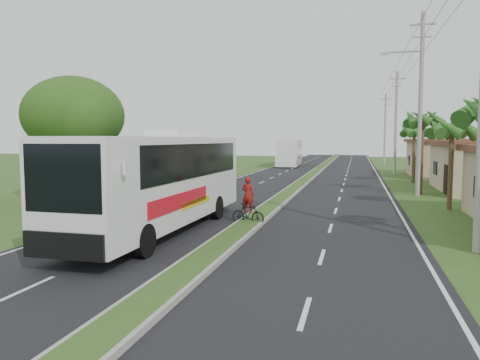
# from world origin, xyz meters

# --- Properties ---
(ground) EXTENTS (180.00, 180.00, 0.00)m
(ground) POSITION_xyz_m (0.00, 0.00, 0.00)
(ground) COLOR #314F1D
(ground) RESTS_ON ground
(road_asphalt) EXTENTS (14.00, 160.00, 0.02)m
(road_asphalt) POSITION_xyz_m (0.00, 20.00, 0.01)
(road_asphalt) COLOR black
(road_asphalt) RESTS_ON ground
(median_strip) EXTENTS (1.20, 160.00, 0.18)m
(median_strip) POSITION_xyz_m (0.00, 20.00, 0.10)
(median_strip) COLOR gray
(median_strip) RESTS_ON ground
(lane_edge_left) EXTENTS (0.12, 160.00, 0.01)m
(lane_edge_left) POSITION_xyz_m (-6.70, 20.00, 0.00)
(lane_edge_left) COLOR silver
(lane_edge_left) RESTS_ON ground
(lane_edge_right) EXTENTS (0.12, 160.00, 0.01)m
(lane_edge_right) POSITION_xyz_m (6.70, 20.00, 0.00)
(lane_edge_right) COLOR silver
(lane_edge_right) RESTS_ON ground
(shop_far) EXTENTS (8.60, 11.60, 3.82)m
(shop_far) POSITION_xyz_m (14.00, 36.00, 1.93)
(shop_far) COLOR tan
(shop_far) RESTS_ON ground
(palm_verge_b) EXTENTS (2.40, 2.40, 5.05)m
(palm_verge_b) POSITION_xyz_m (9.40, 12.00, 4.36)
(palm_verge_b) COLOR #473321
(palm_verge_b) RESTS_ON ground
(palm_verge_c) EXTENTS (2.40, 2.40, 5.85)m
(palm_verge_c) POSITION_xyz_m (8.80, 19.00, 5.12)
(palm_verge_c) COLOR #473321
(palm_verge_c) RESTS_ON ground
(palm_verge_d) EXTENTS (2.40, 2.40, 5.25)m
(palm_verge_d) POSITION_xyz_m (9.30, 28.00, 4.55)
(palm_verge_d) COLOR #473321
(palm_verge_d) RESTS_ON ground
(shade_tree) EXTENTS (6.30, 6.00, 7.54)m
(shade_tree) POSITION_xyz_m (-12.11, 10.02, 5.03)
(shade_tree) COLOR #473321
(shade_tree) RESTS_ON ground
(utility_pole_b) EXTENTS (3.20, 0.28, 12.00)m
(utility_pole_b) POSITION_xyz_m (8.47, 18.00, 6.26)
(utility_pole_b) COLOR gray
(utility_pole_b) RESTS_ON ground
(utility_pole_c) EXTENTS (1.60, 0.28, 11.00)m
(utility_pole_c) POSITION_xyz_m (8.50, 38.00, 5.67)
(utility_pole_c) COLOR gray
(utility_pole_c) RESTS_ON ground
(utility_pole_d) EXTENTS (1.60, 0.28, 10.50)m
(utility_pole_d) POSITION_xyz_m (8.50, 58.00, 5.42)
(utility_pole_d) COLOR gray
(utility_pole_d) RESTS_ON ground
(coach_bus_main) EXTENTS (2.94, 12.96, 4.17)m
(coach_bus_main) POSITION_xyz_m (-3.15, 2.71, 2.29)
(coach_bus_main) COLOR white
(coach_bus_main) RESTS_ON ground
(coach_bus_far) EXTENTS (3.57, 12.95, 3.73)m
(coach_bus_far) POSITION_xyz_m (-4.79, 51.58, 2.12)
(coach_bus_far) COLOR white
(coach_bus_far) RESTS_ON ground
(motorcyclist) EXTENTS (1.63, 0.80, 2.14)m
(motorcyclist) POSITION_xyz_m (-0.12, 5.08, 0.77)
(motorcyclist) COLOR black
(motorcyclist) RESTS_ON ground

